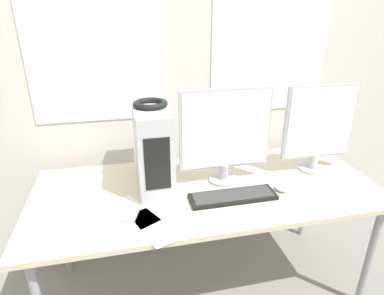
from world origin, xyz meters
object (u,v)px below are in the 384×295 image
(headphones, at_px, (150,104))
(monitor_main, at_px, (225,134))
(monitor_right_near, at_px, (319,127))
(cell_phone, at_px, (130,215))
(keyboard, at_px, (233,196))
(pc_tower, at_px, (153,147))
(mouse, at_px, (281,188))

(headphones, relative_size, monitor_main, 0.33)
(monitor_right_near, xyz_separation_m, cell_phone, (-1.12, -0.24, -0.28))
(keyboard, bearing_deg, monitor_right_near, 18.97)
(pc_tower, height_order, mouse, pc_tower)
(mouse, bearing_deg, monitor_right_near, 30.79)
(mouse, bearing_deg, pc_tower, 161.54)
(monitor_right_near, height_order, keyboard, monitor_right_near)
(headphones, xyz_separation_m, keyboard, (0.38, -0.25, -0.46))
(pc_tower, xyz_separation_m, keyboard, (0.38, -0.24, -0.22))
(monitor_right_near, bearing_deg, pc_tower, 177.52)
(cell_phone, bearing_deg, monitor_main, 40.55)
(headphones, distance_m, monitor_main, 0.43)
(headphones, xyz_separation_m, monitor_right_near, (0.97, -0.04, -0.19))
(pc_tower, xyz_separation_m, cell_phone, (-0.15, -0.28, -0.22))
(pc_tower, xyz_separation_m, monitor_right_near, (0.97, -0.04, 0.06))
(monitor_right_near, xyz_separation_m, keyboard, (-0.59, -0.20, -0.27))
(monitor_right_near, distance_m, mouse, 0.44)
(mouse, bearing_deg, cell_phone, -175.94)
(pc_tower, distance_m, monitor_main, 0.40)
(pc_tower, relative_size, mouse, 5.37)
(pc_tower, height_order, headphones, headphones)
(keyboard, distance_m, cell_phone, 0.54)
(headphones, bearing_deg, pc_tower, -90.00)
(cell_phone, bearing_deg, pc_tower, 79.46)
(keyboard, distance_m, mouse, 0.28)
(monitor_main, bearing_deg, monitor_right_near, 1.12)
(monitor_right_near, distance_m, cell_phone, 1.18)
(keyboard, bearing_deg, pc_tower, 147.58)
(cell_phone, bearing_deg, keyboard, 21.82)
(monitor_main, relative_size, mouse, 6.39)
(mouse, bearing_deg, headphones, 161.48)
(monitor_main, xyz_separation_m, mouse, (0.28, -0.17, -0.28))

